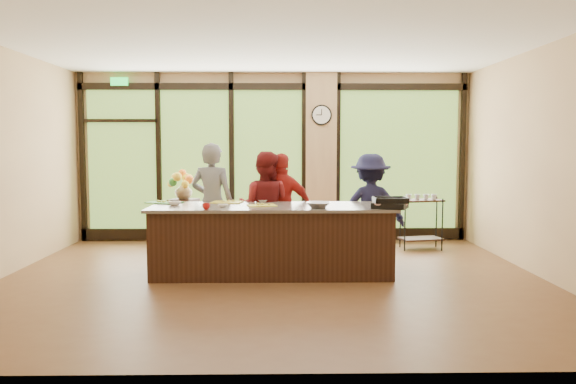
{
  "coord_description": "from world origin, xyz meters",
  "views": [
    {
      "loc": [
        0.08,
        -7.09,
        1.72
      ],
      "look_at": [
        0.21,
        0.4,
        1.09
      ],
      "focal_mm": 35.0,
      "sensor_mm": 36.0,
      "label": 1
    }
  ],
  "objects_px": {
    "cook_right": "(370,207)",
    "island_base": "(272,241)",
    "flower_stand": "(184,223)",
    "bar_cart": "(421,216)",
    "roasting_pan": "(390,205)",
    "cook_left": "(212,203)"
  },
  "relations": [
    {
      "from": "cook_right",
      "to": "island_base",
      "type": "bearing_deg",
      "value": 30.68
    },
    {
      "from": "flower_stand",
      "to": "bar_cart",
      "type": "height_order",
      "value": "bar_cart"
    },
    {
      "from": "cook_right",
      "to": "roasting_pan",
      "type": "height_order",
      "value": "cook_right"
    },
    {
      "from": "bar_cart",
      "to": "cook_left",
      "type": "bearing_deg",
      "value": -174.94
    },
    {
      "from": "island_base",
      "to": "cook_left",
      "type": "relative_size",
      "value": 1.77
    },
    {
      "from": "island_base",
      "to": "bar_cart",
      "type": "xyz_separation_m",
      "value": [
        2.45,
        1.76,
        0.11
      ]
    },
    {
      "from": "cook_left",
      "to": "bar_cart",
      "type": "height_order",
      "value": "cook_left"
    },
    {
      "from": "island_base",
      "to": "cook_right",
      "type": "distance_m",
      "value": 1.72
    },
    {
      "from": "island_base",
      "to": "flower_stand",
      "type": "distance_m",
      "value": 2.48
    },
    {
      "from": "cook_right",
      "to": "flower_stand",
      "type": "xyz_separation_m",
      "value": [
        -2.95,
        1.13,
        -0.39
      ]
    },
    {
      "from": "cook_left",
      "to": "roasting_pan",
      "type": "xyz_separation_m",
      "value": [
        2.38,
        -1.09,
        0.08
      ]
    },
    {
      "from": "roasting_pan",
      "to": "flower_stand",
      "type": "height_order",
      "value": "roasting_pan"
    },
    {
      "from": "bar_cart",
      "to": "cook_right",
      "type": "bearing_deg",
      "value": -149.66
    },
    {
      "from": "roasting_pan",
      "to": "flower_stand",
      "type": "bearing_deg",
      "value": 166.05
    },
    {
      "from": "cook_left",
      "to": "bar_cart",
      "type": "bearing_deg",
      "value": -149.13
    },
    {
      "from": "island_base",
      "to": "bar_cart",
      "type": "relative_size",
      "value": 3.39
    },
    {
      "from": "flower_stand",
      "to": "bar_cart",
      "type": "xyz_separation_m",
      "value": [
        3.95,
        -0.21,
        0.14
      ]
    },
    {
      "from": "cook_left",
      "to": "flower_stand",
      "type": "relative_size",
      "value": 2.14
    },
    {
      "from": "cook_left",
      "to": "flower_stand",
      "type": "distance_m",
      "value": 1.47
    },
    {
      "from": "cook_left",
      "to": "cook_right",
      "type": "distance_m",
      "value": 2.33
    },
    {
      "from": "roasting_pan",
      "to": "flower_stand",
      "type": "relative_size",
      "value": 0.5
    },
    {
      "from": "cook_left",
      "to": "cook_right",
      "type": "xyz_separation_m",
      "value": [
        2.33,
        0.12,
        -0.08
      ]
    }
  ]
}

